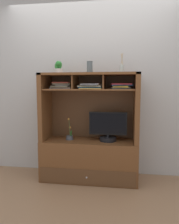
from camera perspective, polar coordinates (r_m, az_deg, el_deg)
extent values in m
cube|color=#936D4D|center=(3.24, 0.00, -17.05)|extent=(6.00, 6.00, 0.02)
cube|color=#B4B4B3|center=(3.24, 0.72, 8.55)|extent=(6.00, 0.02, 2.80)
cube|color=brown|center=(3.14, 0.00, -12.25)|extent=(1.32, 0.49, 0.55)
cube|color=brown|center=(2.96, -0.74, -16.67)|extent=(1.27, 0.01, 0.20)
sphere|color=silver|center=(2.95, -0.78, -16.76)|extent=(0.02, 0.02, 0.02)
cube|color=brown|center=(3.14, -11.46, 1.38)|extent=(0.06, 0.46, 0.92)
cube|color=brown|center=(2.96, 12.16, 1.05)|extent=(0.06, 0.46, 0.92)
cube|color=brown|center=(3.20, 0.58, 1.34)|extent=(1.26, 0.02, 0.89)
cube|color=brown|center=(2.97, 0.00, 9.80)|extent=(1.32, 0.46, 0.03)
cube|color=brown|center=(2.97, 0.00, 5.88)|extent=(1.20, 0.41, 0.02)
cube|color=brown|center=(3.00, -3.81, 7.76)|extent=(0.02, 0.39, 0.18)
cube|color=brown|center=(2.95, 3.88, 7.79)|extent=(0.02, 0.39, 0.18)
cylinder|color=black|center=(3.02, 4.82, -7.02)|extent=(0.23, 0.23, 0.06)
cylinder|color=black|center=(3.01, 4.83, -6.21)|extent=(0.04, 0.04, 0.03)
cube|color=black|center=(2.97, 4.86, -2.99)|extent=(0.51, 0.03, 0.31)
cube|color=black|center=(2.96, 4.84, -3.04)|extent=(0.48, 0.00, 0.28)
cylinder|color=#4A4F56|center=(3.11, -5.20, -6.66)|extent=(0.09, 0.09, 0.05)
cylinder|color=#4A4F56|center=(3.11, -5.20, -7.06)|extent=(0.11, 0.11, 0.01)
cylinder|color=#4C6B38|center=(3.08, -5.23, -4.08)|extent=(0.02, 0.01, 0.23)
sphere|color=#C1842E|center=(3.09, -5.13, -4.03)|extent=(0.03, 0.03, 0.03)
sphere|color=#C1842E|center=(3.08, -5.46, -1.89)|extent=(0.03, 0.03, 0.03)
ellipsoid|color=#346E29|center=(3.08, -4.94, -5.69)|extent=(0.04, 0.05, 0.07)
ellipsoid|color=#346E29|center=(3.10, -4.85, -5.62)|extent=(0.05, 0.06, 0.11)
cube|color=gold|center=(2.90, 0.33, 6.15)|extent=(0.30, 0.32, 0.01)
cube|color=navy|center=(2.92, 0.36, 6.41)|extent=(0.31, 0.20, 0.02)
cube|color=gray|center=(2.92, 0.28, 6.74)|extent=(0.33, 0.26, 0.02)
cube|color=#2A313A|center=(2.91, 0.30, 7.01)|extent=(0.23, 0.27, 0.01)
cube|color=beige|center=(2.92, 0.42, 7.26)|extent=(0.27, 0.22, 0.02)
cube|color=#2D3E43|center=(2.91, 8.31, 6.09)|extent=(0.23, 0.23, 0.01)
cube|color=gray|center=(2.91, 8.36, 6.27)|extent=(0.26, 0.25, 0.01)
cube|color=gold|center=(2.91, 8.44, 6.54)|extent=(0.23, 0.28, 0.02)
cube|color=#31507D|center=(2.92, 8.40, 6.91)|extent=(0.29, 0.24, 0.02)
cube|color=#B12831|center=(2.91, 8.15, 7.21)|extent=(0.28, 0.33, 0.01)
cube|color=beige|center=(3.08, -7.00, 6.24)|extent=(0.32, 0.26, 0.02)
cube|color=gray|center=(3.07, -7.06, 6.62)|extent=(0.27, 0.29, 0.02)
cube|color=gray|center=(3.08, -6.90, 6.95)|extent=(0.22, 0.23, 0.02)
cube|color=gray|center=(3.08, -6.95, 7.30)|extent=(0.25, 0.22, 0.02)
cube|color=#A13629|center=(3.07, -6.89, 7.62)|extent=(0.27, 0.27, 0.01)
cylinder|color=#B0BCB5|center=(2.92, 8.43, 11.03)|extent=(0.05, 0.05, 0.10)
cylinder|color=#B0BCB5|center=(2.93, 8.45, 12.17)|extent=(0.02, 0.02, 0.02)
cylinder|color=tan|center=(2.94, 8.55, 13.45)|extent=(0.00, 0.03, 0.15)
cylinder|color=tan|center=(2.94, 8.51, 13.44)|extent=(0.03, 0.02, 0.15)
cylinder|color=tan|center=(2.94, 8.43, 13.44)|extent=(0.02, 0.01, 0.15)
cylinder|color=tan|center=(2.94, 8.39, 13.45)|extent=(0.00, 0.03, 0.15)
cylinder|color=tan|center=(2.93, 8.43, 13.46)|extent=(0.03, 0.02, 0.15)
cylinder|color=tan|center=(2.93, 8.51, 13.46)|extent=(0.03, 0.02, 0.15)
cylinder|color=beige|center=(3.08, -7.99, 10.52)|extent=(0.10, 0.10, 0.07)
cylinder|color=beige|center=(3.08, -7.98, 9.98)|extent=(0.12, 0.12, 0.01)
ellipsoid|color=#297A2E|center=(3.09, -7.76, 12.10)|extent=(0.06, 0.05, 0.10)
ellipsoid|color=#297A2E|center=(3.12, -7.98, 11.61)|extent=(0.07, 0.07, 0.12)
ellipsoid|color=#297A2E|center=(3.09, -8.49, 11.72)|extent=(0.06, 0.07, 0.10)
ellipsoid|color=#297A2E|center=(3.07, -8.13, 12.40)|extent=(0.08, 0.07, 0.07)
cylinder|color=#535E62|center=(3.00, 0.05, 11.50)|extent=(0.08, 0.08, 0.15)
torus|color=#535E62|center=(3.01, 0.05, 13.04)|extent=(0.08, 0.08, 0.01)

